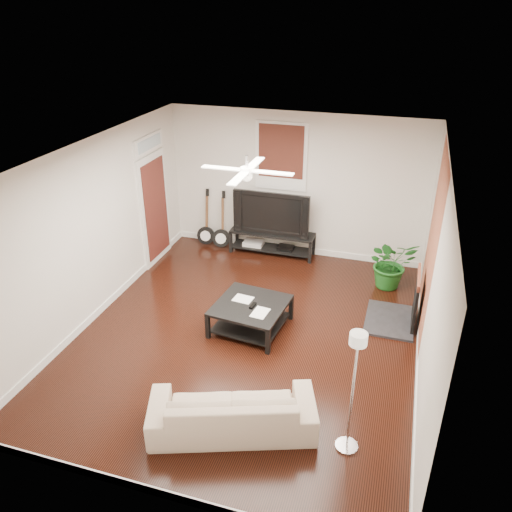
{
  "coord_description": "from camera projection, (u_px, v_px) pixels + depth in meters",
  "views": [
    {
      "loc": [
        2.01,
        -6.11,
        4.62
      ],
      "look_at": [
        0.0,
        0.4,
        1.15
      ],
      "focal_mm": 35.75,
      "sensor_mm": 36.0,
      "label": 1
    }
  ],
  "objects": [
    {
      "name": "tv",
      "position": [
        273.0,
        211.0,
        9.9
      ],
      "size": [
        1.5,
        0.2,
        0.87
      ],
      "primitive_type": "imported",
      "color": "black",
      "rests_on": "tv_stand"
    },
    {
      "name": "guitar_right",
      "position": [
        221.0,
        221.0,
        10.25
      ],
      "size": [
        0.42,
        0.34,
        1.19
      ],
      "primitive_type": null,
      "rotation": [
        0.0,
        0.0,
        0.24
      ],
      "color": "black",
      "rests_on": "floor"
    },
    {
      "name": "tv_stand",
      "position": [
        272.0,
        243.0,
        10.19
      ],
      "size": [
        1.68,
        0.45,
        0.47
      ],
      "primitive_type": "cube",
      "color": "black",
      "rests_on": "floor"
    },
    {
      "name": "fireplace",
      "position": [
        403.0,
        298.0,
        7.89
      ],
      "size": [
        0.8,
        1.1,
        0.92
      ],
      "primitive_type": "cube",
      "color": "black",
      "rests_on": "floor"
    },
    {
      "name": "window_back",
      "position": [
        281.0,
        157.0,
        9.55
      ],
      "size": [
        1.0,
        0.06,
        1.3
      ],
      "primitive_type": "cube",
      "color": "#3C1B10",
      "rests_on": "wall_back"
    },
    {
      "name": "ceiling_fan",
      "position": [
        247.0,
        170.0,
        6.64
      ],
      "size": [
        1.24,
        1.24,
        0.32
      ],
      "primitive_type": null,
      "color": "white",
      "rests_on": "ceiling"
    },
    {
      "name": "brick_accent",
      "position": [
        432.0,
        246.0,
        7.39
      ],
      "size": [
        0.02,
        2.2,
        2.8
      ],
      "primitive_type": "cube",
      "color": "#A85036",
      "rests_on": "floor"
    },
    {
      "name": "guitar_left",
      "position": [
        205.0,
        218.0,
        10.37
      ],
      "size": [
        0.4,
        0.31,
        1.19
      ],
      "primitive_type": null,
      "rotation": [
        0.0,
        0.0,
        0.13
      ],
      "color": "black",
      "rests_on": "floor"
    },
    {
      "name": "potted_plant",
      "position": [
        391.0,
        263.0,
        8.92
      ],
      "size": [
        1.05,
        1.0,
        0.92
      ],
      "primitive_type": "imported",
      "rotation": [
        0.0,
        0.0,
        0.46
      ],
      "color": "#1B601E",
      "rests_on": "floor"
    },
    {
      "name": "coffee_table",
      "position": [
        251.0,
        316.0,
        7.87
      ],
      "size": [
        1.15,
        1.15,
        0.44
      ],
      "primitive_type": "cube",
      "rotation": [
        0.0,
        0.0,
        -0.11
      ],
      "color": "black",
      "rests_on": "floor"
    },
    {
      "name": "sofa",
      "position": [
        232.0,
        409.0,
        6.0
      ],
      "size": [
        2.1,
        1.38,
        0.57
      ],
      "primitive_type": "imported",
      "rotation": [
        0.0,
        0.0,
        3.48
      ],
      "color": "#C3A992",
      "rests_on": "floor"
    },
    {
      "name": "room",
      "position": [
        248.0,
        253.0,
        7.19
      ],
      "size": [
        5.01,
        6.01,
        2.81
      ],
      "color": "black",
      "rests_on": "ground"
    },
    {
      "name": "floor_lamp",
      "position": [
        352.0,
        394.0,
        5.5
      ],
      "size": [
        0.34,
        0.34,
        1.6
      ],
      "primitive_type": null,
      "rotation": [
        0.0,
        0.0,
        0.34
      ],
      "color": "silver",
      "rests_on": "floor"
    },
    {
      "name": "door_left",
      "position": [
        154.0,
        199.0,
        9.52
      ],
      "size": [
        0.08,
        1.0,
        2.5
      ],
      "primitive_type": "cube",
      "color": "white",
      "rests_on": "wall_left"
    }
  ]
}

